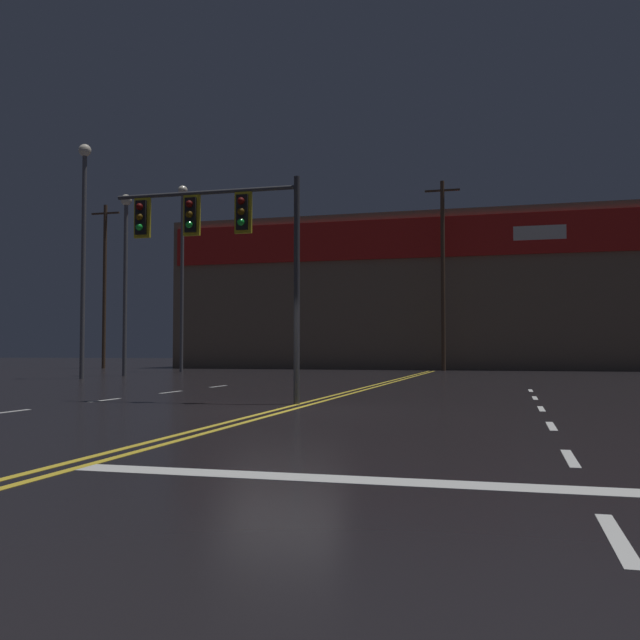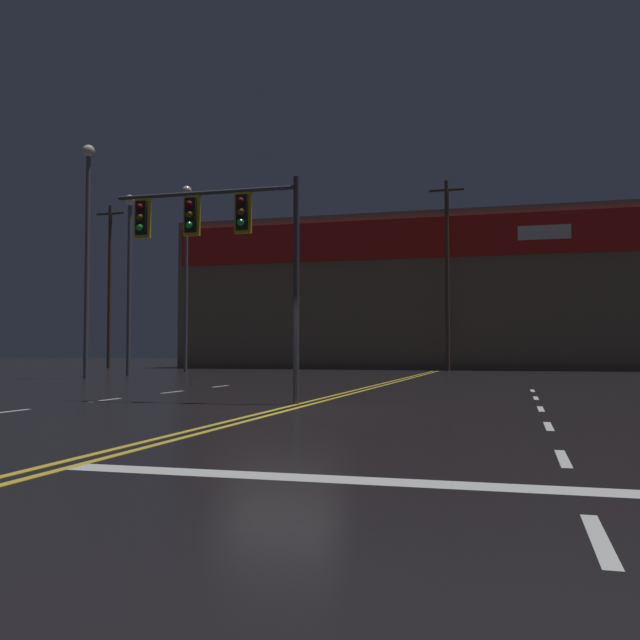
% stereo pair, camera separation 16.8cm
% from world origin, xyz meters
% --- Properties ---
extents(ground_plane, '(200.00, 200.00, 0.00)m').
position_xyz_m(ground_plane, '(0.00, 0.00, 0.00)').
color(ground_plane, black).
extents(road_markings, '(15.45, 60.00, 0.01)m').
position_xyz_m(road_markings, '(1.02, -1.44, 0.00)').
color(road_markings, gold).
rests_on(road_markings, ground).
extents(traffic_signal_median, '(4.72, 0.36, 5.31)m').
position_xyz_m(traffic_signal_median, '(-2.23, 1.73, 4.16)').
color(traffic_signal_median, '#38383D').
rests_on(traffic_signal_median, ground).
extents(streetlight_near_left, '(0.56, 0.56, 11.05)m').
position_xyz_m(streetlight_near_left, '(-14.03, 24.36, 6.90)').
color(streetlight_near_left, '#59595E').
rests_on(streetlight_near_left, ground).
extents(streetlight_near_right, '(0.56, 0.56, 10.51)m').
position_xyz_m(streetlight_near_right, '(-13.73, 13.81, 6.61)').
color(streetlight_near_right, '#59595E').
rests_on(streetlight_near_right, ground).
extents(streetlight_median_approach, '(0.56, 0.56, 9.03)m').
position_xyz_m(streetlight_median_approach, '(-13.77, 17.49, 5.80)').
color(streetlight_median_approach, '#59595E').
rests_on(streetlight_median_approach, ground).
extents(building_backdrop, '(37.44, 10.23, 10.52)m').
position_xyz_m(building_backdrop, '(0.00, 37.66, 5.28)').
color(building_backdrop, '#7A6651').
rests_on(building_backdrop, ground).
extents(utility_pole_row, '(48.12, 0.26, 11.99)m').
position_xyz_m(utility_pole_row, '(-0.64, 31.10, 5.96)').
color(utility_pole_row, '#4C3828').
rests_on(utility_pole_row, ground).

